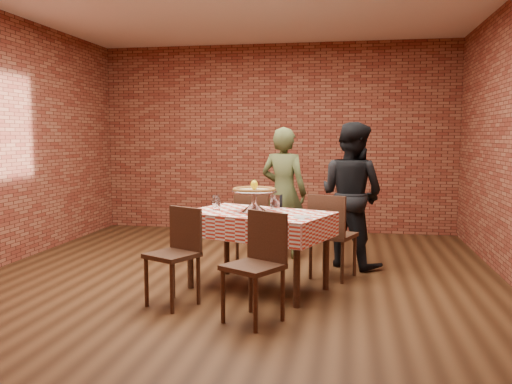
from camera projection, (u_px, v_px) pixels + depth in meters
ground at (235, 280)px, 5.50m from camera, size 6.00×6.00×0.00m
back_wall at (275, 138)px, 8.29m from camera, size 5.50×0.00×5.50m
table at (258, 251)px, 5.16m from camera, size 1.52×1.21×0.75m
tablecloth at (258, 224)px, 5.13m from camera, size 1.56×1.26×0.23m
pizza_stand at (254, 201)px, 5.14m from camera, size 0.62×0.62×0.20m
pizza at (254, 190)px, 5.13m from camera, size 0.58×0.58×0.03m
lemon at (254, 185)px, 5.12m from camera, size 0.10×0.10×0.09m
water_glass_left at (217, 204)px, 5.25m from camera, size 0.10×0.10×0.12m
water_glass_right at (216, 201)px, 5.53m from camera, size 0.10×0.10×0.12m
side_plate at (302, 217)px, 4.76m from camera, size 0.20×0.20×0.01m
sweetener_packet_a at (302, 219)px, 4.67m from camera, size 0.06×0.05×0.00m
sweetener_packet_b at (309, 218)px, 4.70m from camera, size 0.06×0.04×0.00m
condiment_caddy at (276, 202)px, 5.36m from camera, size 0.12×0.10×0.14m
chair_near_left at (172, 258)px, 4.65m from camera, size 0.51×0.51×0.86m
chair_near_right at (253, 268)px, 4.22m from camera, size 0.54×0.54×0.88m
chair_far_left at (257, 229)px, 6.03m from camera, size 0.47×0.47×0.88m
chair_far_right at (333, 236)px, 5.57m from camera, size 0.53×0.53×0.89m
diner_olive at (284, 193)px, 6.50m from camera, size 0.66×0.53×1.59m
diner_black at (351, 195)px, 6.05m from camera, size 1.01×0.96×1.64m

